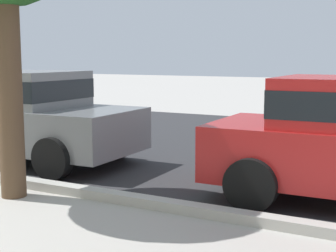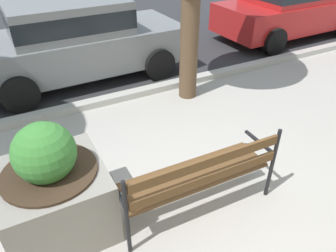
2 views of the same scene
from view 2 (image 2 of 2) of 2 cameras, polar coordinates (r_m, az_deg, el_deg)
The scene contains 7 objects.
ground_plane at distance 3.80m, azimuth 3.71°, elevation -15.21°, with size 80.00×80.00×0.00m, color #ADA8A0.
street_surface at distance 10.11m, azimuth -19.68°, elevation 15.24°, with size 60.00×9.00×0.01m, color #2D2D30.
curb_stone at distance 5.89m, azimuth -11.04°, elevation 4.52°, with size 60.00×0.20×0.12m, color #B2AFA8.
park_bench at distance 3.46m, azimuth 5.55°, elevation -8.62°, with size 1.81×0.58×0.95m.
concrete_planter at distance 3.50m, azimuth -19.52°, elevation -10.86°, with size 1.02×1.02×1.31m.
parked_car_grey at distance 6.75m, azimuth -16.10°, elevation 14.86°, with size 4.13×1.99×1.56m.
parked_car_red at distance 9.66m, azimuth 20.88°, elevation 19.44°, with size 4.13×1.99×1.56m.
Camera 2 is at (-1.39, -2.10, 2.85)m, focal length 34.24 mm.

